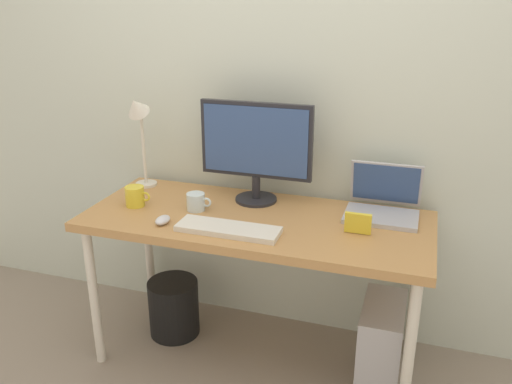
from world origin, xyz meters
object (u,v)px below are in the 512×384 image
Objects in this scene: keyboard at (228,229)px; computer_tower at (381,346)px; desk at (256,230)px; wastebasket at (174,307)px; mouse at (163,220)px; glass_cup at (196,202)px; coffee_mug at (135,196)px; photo_frame at (358,223)px; desk_lamp at (138,121)px; laptop at (383,202)px; monitor at (256,146)px.

keyboard reaches higher than computer_tower.
wastebasket is at bearing 172.72° from desk.
mouse is at bearing -169.83° from computer_tower.
glass_cup is at bearing -20.01° from wastebasket.
mouse is 0.30× the size of wastebasket.
coffee_mug is 1.04× the size of glass_cup.
keyboard is at bearing -109.04° from desk.
computer_tower is (0.14, 0.01, -0.59)m from photo_frame.
photo_frame is 1.14m from wastebasket.
glass_cup is (0.39, -0.20, -0.31)m from desk_lamp.
mouse is at bearing -155.84° from laptop.
desk is 0.76m from computer_tower.
mouse is 1.12m from computer_tower.
keyboard is 4.00× the size of photo_frame.
desk_lamp is at bearing 152.80° from glass_cup.
photo_frame is (0.74, -0.03, 0.01)m from glass_cup.
mouse is (-0.90, -0.40, -0.04)m from laptop.
desk_lamp is 0.79m from keyboard.
monitor reaches higher than desk.
monitor reaches higher than keyboard.
computer_tower is at bearing 10.17° from mouse.
glass_cup is at bearing 7.60° from coffee_mug.
monitor is at bearing -0.09° from desk_lamp.
mouse is 0.68m from wastebasket.
computer_tower is 1.40× the size of wastebasket.
keyboard is 0.54m from photo_frame.
coffee_mug is (-0.52, -0.24, -0.22)m from monitor.
mouse is 0.26m from coffee_mug.
coffee_mug is at bearing -178.82° from computer_tower.
desk_lamp is 1.56m from computer_tower.
computer_tower is at bearing 1.18° from coffee_mug.
wastebasket is (0.20, -0.13, -0.95)m from desk_lamp.
mouse is at bearing -128.04° from monitor.
computer_tower is at bearing -17.96° from monitor.
photo_frame is at bearing -4.53° from desk.
laptop reaches higher than glass_cup.
monitor is at bearing 17.66° from wastebasket.
coffee_mug is at bearing -167.11° from laptop.
mouse is at bearing -112.17° from glass_cup.
desk_lamp is at bearing -179.19° from laptop.
desk_lamp is 0.98m from wastebasket.
wastebasket is at bearing 149.25° from keyboard.
laptop is 1.14m from coffee_mug.
mouse is 0.21× the size of computer_tower.
monitor is 0.38m from glass_cup.
glass_cup is at bearing 179.03° from computer_tower.
laptop is 0.72m from keyboard.
monitor is 0.63m from laptop.
desk_lamp reaches higher than laptop.
wastebasket is at bearing 174.07° from photo_frame.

